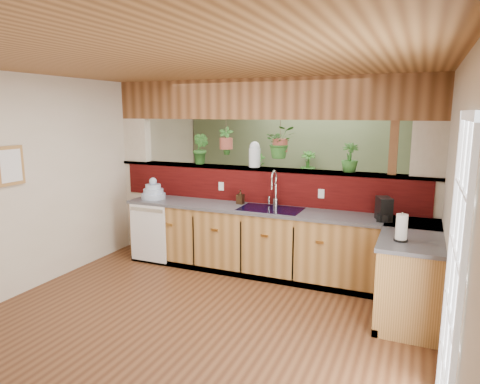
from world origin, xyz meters
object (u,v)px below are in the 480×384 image
at_px(faucet, 274,187).
at_px(shelving_console, 280,202).
at_px(dish_stack, 153,192).
at_px(glass_jar, 255,154).
at_px(paper_towel, 401,228).
at_px(soap_dispenser, 240,197).
at_px(coffee_maker, 384,210).

distance_m(faucet, shelving_console, 2.30).
xyz_separation_m(dish_stack, glass_jar, (1.43, 0.40, 0.57)).
xyz_separation_m(paper_towel, shelving_console, (-2.23, 3.11, -0.53)).
height_order(soap_dispenser, glass_jar, glass_jar).
height_order(glass_jar, shelving_console, glass_jar).
relative_size(soap_dispenser, paper_towel, 0.69).
bearing_deg(faucet, soap_dispenser, -177.31).
relative_size(faucet, shelving_console, 0.34).
bearing_deg(coffee_maker, soap_dispenser, 153.61).
bearing_deg(shelving_console, faucet, -69.20).
bearing_deg(faucet, shelving_console, 105.46).
xyz_separation_m(faucet, glass_jar, (-0.37, 0.22, 0.40)).
bearing_deg(soap_dispenser, glass_jar, 65.28).
bearing_deg(coffee_maker, faucet, 150.86).
bearing_deg(shelving_console, paper_towel, -48.98).
bearing_deg(coffee_maker, dish_stack, 158.62).
bearing_deg(dish_stack, paper_towel, -13.22).
xyz_separation_m(dish_stack, soap_dispenser, (1.32, 0.16, 0.00)).
distance_m(coffee_maker, paper_towel, 0.82).
height_order(coffee_maker, paper_towel, paper_towel).
distance_m(soap_dispenser, paper_towel, 2.34).
distance_m(faucet, dish_stack, 1.82).
xyz_separation_m(faucet, dish_stack, (-1.80, -0.18, -0.17)).
bearing_deg(faucet, dish_stack, -174.32).
bearing_deg(soap_dispenser, shelving_console, 92.74).
height_order(dish_stack, glass_jar, glass_jar).
bearing_deg(dish_stack, shelving_console, 62.14).
height_order(dish_stack, coffee_maker, dish_stack).
relative_size(dish_stack, shelving_console, 0.24).
bearing_deg(shelving_console, glass_jar, -78.18).
bearing_deg(dish_stack, coffee_maker, -0.44).
xyz_separation_m(coffee_maker, shelving_console, (-2.00, 2.33, -0.53)).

